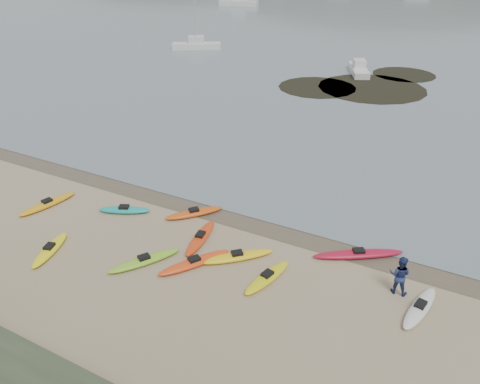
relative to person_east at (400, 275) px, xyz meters
The scene contains 6 objects.
ground 9.75m from the person_east, 164.61° to the left, with size 600.00×600.00×0.00m, color tan.
wet_sand 9.67m from the person_east, 166.33° to the left, with size 60.00×60.00×0.00m, color brown.
kayaks 9.69m from the person_east, behind, with size 22.40×10.09×0.34m.
person_east is the anchor object (origin of this frame).
kelp_mats 34.11m from the person_east, 107.18° to the left, with size 14.95×17.38×0.04m.
moored_boats 77.07m from the person_east, 101.93° to the left, with size 93.39×76.64×1.25m.
Camera 1 is at (10.77, -20.33, 14.08)m, focal length 35.00 mm.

